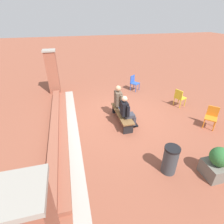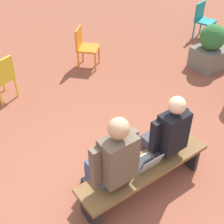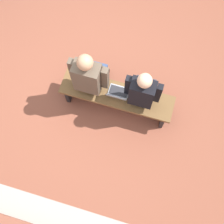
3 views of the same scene
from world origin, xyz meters
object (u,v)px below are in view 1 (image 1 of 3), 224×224
(plastic_chair_near_bench_right, at_px, (179,97))
(planter, at_px, (217,164))
(bench, at_px, (122,114))
(laptop, at_px, (122,112))
(plastic_chair_by_pillar, at_px, (212,116))
(plastic_chair_far_right, at_px, (134,82))
(person_student, at_px, (127,111))
(person_adult, at_px, (121,101))
(litter_bin, at_px, (170,160))

(plastic_chair_near_bench_right, height_order, planter, planter)
(bench, xyz_separation_m, laptop, (-0.01, 0.01, 0.15))
(plastic_chair_by_pillar, distance_m, plastic_chair_far_right, 4.52)
(person_student, height_order, person_adult, person_adult)
(litter_bin, bearing_deg, plastic_chair_near_bench_right, -36.05)
(person_student, distance_m, plastic_chair_far_right, 3.82)
(litter_bin, bearing_deg, planter, -111.20)
(planter, bearing_deg, plastic_chair_by_pillar, -37.37)
(plastic_chair_near_bench_right, distance_m, planter, 4.12)
(litter_bin, bearing_deg, bench, 10.65)
(bench, xyz_separation_m, plastic_chair_near_bench_right, (0.68, -3.03, 0.13))
(bench, height_order, person_student, person_student)
(planter, xyz_separation_m, litter_bin, (0.44, 1.14, -0.00))
(person_student, relative_size, person_adult, 0.94)
(plastic_chair_near_bench_right, xyz_separation_m, litter_bin, (-3.45, 2.51, -0.05))
(bench, xyz_separation_m, plastic_chair_by_pillar, (-1.15, -3.23, 0.13))
(person_adult, distance_m, litter_bin, 3.26)
(person_student, xyz_separation_m, plastic_chair_near_bench_right, (1.06, -2.96, -0.23))
(bench, relative_size, plastic_chair_far_right, 2.14)
(bench, bearing_deg, litter_bin, -169.35)
(laptop, relative_size, litter_bin, 0.37)
(laptop, xyz_separation_m, plastic_chair_far_right, (3.10, -1.68, -0.02))
(person_student, relative_size, laptop, 4.18)
(plastic_chair_near_bench_right, bearing_deg, person_adult, 94.54)
(plastic_chair_near_bench_right, bearing_deg, laptop, 102.80)
(person_student, xyz_separation_m, plastic_chair_by_pillar, (-0.78, -3.16, -0.23))
(laptop, xyz_separation_m, litter_bin, (-2.75, -0.53, -0.07))
(person_student, bearing_deg, litter_bin, -169.25)
(planter, height_order, litter_bin, planter)
(person_adult, distance_m, plastic_chair_by_pillar, 3.55)
(person_student, distance_m, litter_bin, 2.45)
(bench, xyz_separation_m, person_adult, (0.44, -0.07, 0.39))
(person_student, distance_m, planter, 3.26)
(laptop, relative_size, plastic_chair_by_pillar, 0.38)
(person_student, relative_size, planter, 1.42)
(laptop, distance_m, plastic_chair_far_right, 3.52)
(person_adult, xyz_separation_m, planter, (-3.65, -1.59, -0.31))
(laptop, bearing_deg, litter_bin, -169.05)
(person_student, distance_m, plastic_chair_near_bench_right, 3.15)
(plastic_chair_far_right, xyz_separation_m, planter, (-6.29, 0.00, -0.04))
(laptop, relative_size, planter, 0.34)
(bench, relative_size, person_adult, 1.27)
(plastic_chair_by_pillar, bearing_deg, laptop, 70.62)
(plastic_chair_by_pillar, bearing_deg, planter, 142.63)
(person_student, distance_m, person_adult, 0.82)
(bench, distance_m, litter_bin, 2.82)
(plastic_chair_by_pillar, distance_m, planter, 2.59)
(bench, bearing_deg, plastic_chair_by_pillar, -109.67)
(plastic_chair_by_pillar, xyz_separation_m, litter_bin, (-1.61, 2.71, -0.05))
(bench, height_order, plastic_chair_far_right, plastic_chair_far_right)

